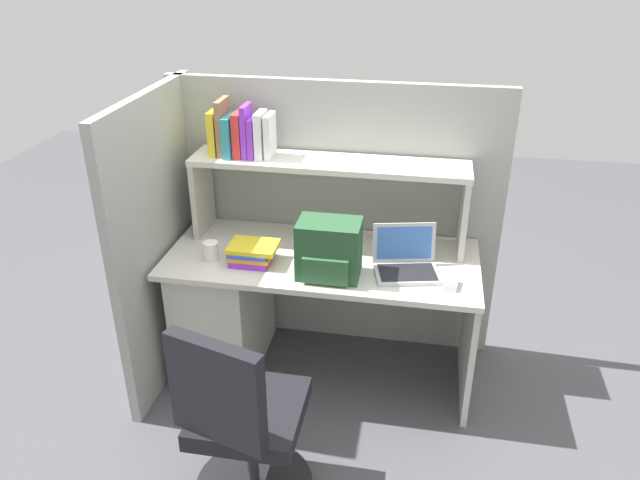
# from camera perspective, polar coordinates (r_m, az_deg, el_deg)

# --- Properties ---
(ground_plane) EXTENTS (8.00, 8.00, 0.00)m
(ground_plane) POSITION_cam_1_polar(r_m,az_deg,el_deg) (3.57, 0.15, -11.92)
(ground_plane) COLOR #4C4C51
(desk) EXTENTS (1.60, 0.70, 0.73)m
(desk) POSITION_cam_1_polar(r_m,az_deg,el_deg) (3.41, -6.33, -5.79)
(desk) COLOR beige
(desk) RESTS_ON ground_plane
(cubicle_partition_rear) EXTENTS (1.84, 0.05, 1.55)m
(cubicle_partition_rear) POSITION_cam_1_polar(r_m,az_deg,el_deg) (3.48, 1.28, 2.04)
(cubicle_partition_rear) COLOR #939991
(cubicle_partition_rear) RESTS_ON ground_plane
(cubicle_partition_left) EXTENTS (0.05, 1.06, 1.55)m
(cubicle_partition_left) POSITION_cam_1_polar(r_m,az_deg,el_deg) (3.34, -14.49, 0.04)
(cubicle_partition_left) COLOR #939991
(cubicle_partition_left) RESTS_ON ground_plane
(overhead_hutch) EXTENTS (1.44, 0.28, 0.45)m
(overhead_hutch) POSITION_cam_1_polar(r_m,az_deg,el_deg) (3.19, 0.82, 5.71)
(overhead_hutch) COLOR #BCB7AC
(overhead_hutch) RESTS_ON desk
(reference_books_on_shelf) EXTENTS (0.33, 0.19, 0.29)m
(reference_books_on_shelf) POSITION_cam_1_polar(r_m,az_deg,el_deg) (3.23, -7.36, 9.80)
(reference_books_on_shelf) COLOR yellow
(reference_books_on_shelf) RESTS_ON overhead_hutch
(laptop) EXTENTS (0.36, 0.31, 0.22)m
(laptop) POSITION_cam_1_polar(r_m,az_deg,el_deg) (3.04, 7.97, -2.01)
(laptop) COLOR #B7BABF
(laptop) RESTS_ON desk
(backpack) EXTENTS (0.30, 0.23, 0.28)m
(backpack) POSITION_cam_1_polar(r_m,az_deg,el_deg) (2.93, 0.82, -0.94)
(backpack) COLOR #264C2D
(backpack) RESTS_ON desk
(computer_mouse) EXTENTS (0.08, 0.11, 0.03)m
(computer_mouse) POSITION_cam_1_polar(r_m,az_deg,el_deg) (2.96, 12.10, -3.98)
(computer_mouse) COLOR silver
(computer_mouse) RESTS_ON desk
(paper_cup) EXTENTS (0.08, 0.08, 0.10)m
(paper_cup) POSITION_cam_1_polar(r_m,az_deg,el_deg) (3.16, -10.08, -0.99)
(paper_cup) COLOR white
(paper_cup) RESTS_ON desk
(desk_book_stack) EXTENTS (0.24, 0.19, 0.10)m
(desk_book_stack) POSITION_cam_1_polar(r_m,az_deg,el_deg) (3.11, -6.32, -1.18)
(desk_book_stack) COLOR purple
(desk_book_stack) RESTS_ON desk
(office_chair) EXTENTS (0.52, 0.54, 0.93)m
(office_chair) POSITION_cam_1_polar(r_m,az_deg,el_deg) (2.66, -7.18, -17.20)
(office_chair) COLOR black
(office_chair) RESTS_ON ground_plane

